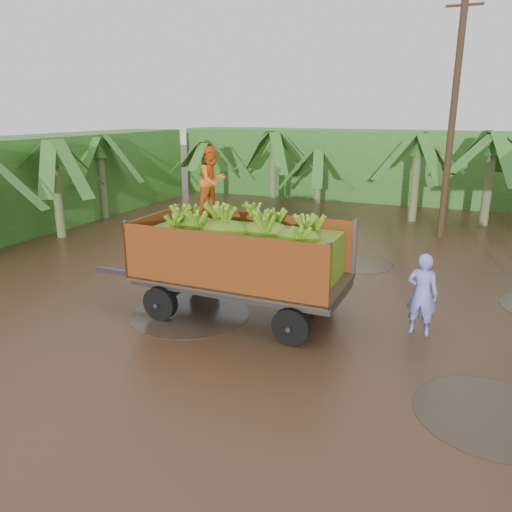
{
  "coord_description": "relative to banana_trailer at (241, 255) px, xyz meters",
  "views": [
    {
      "loc": [
        2.14,
        -11.07,
        4.6
      ],
      "look_at": [
        -2.23,
        -0.71,
        1.31
      ],
      "focal_mm": 35.0,
      "sensor_mm": 36.0,
      "label": 1
    }
  ],
  "objects": [
    {
      "name": "utility_pole",
      "position": [
        3.84,
        9.59,
        2.91
      ],
      "size": [
        1.2,
        0.24,
        8.6
      ],
      "color": "#47301E",
      "rests_on": "ground"
    },
    {
      "name": "ground",
      "position": [
        2.39,
        1.2,
        -1.44
      ],
      "size": [
        100.0,
        100.0,
        0.0
      ],
      "primitive_type": "plane",
      "color": "black",
      "rests_on": "ground"
    },
    {
      "name": "man_blue",
      "position": [
        3.94,
        0.52,
        -0.55
      ],
      "size": [
        0.7,
        0.51,
        1.78
      ],
      "primitive_type": "imported",
      "rotation": [
        0.0,
        0.0,
        3.0
      ],
      "color": "#7D8AE5",
      "rests_on": "ground"
    },
    {
      "name": "hedge_west",
      "position": [
        -11.61,
        5.2,
        0.36
      ],
      "size": [
        3.0,
        18.0,
        3.6
      ],
      "primitive_type": "cube",
      "color": "#2D661E",
      "rests_on": "ground"
    },
    {
      "name": "hedge_north",
      "position": [
        0.39,
        17.2,
        0.36
      ],
      "size": [
        22.0,
        3.0,
        3.6
      ],
      "primitive_type": "cube",
      "color": "#2D661E",
      "rests_on": "ground"
    },
    {
      "name": "banana_trailer",
      "position": [
        0.0,
        0.0,
        0.0
      ],
      "size": [
        6.64,
        2.38,
        3.8
      ],
      "rotation": [
        0.0,
        0.0,
        -0.01
      ],
      "color": "#A24A17",
      "rests_on": "ground"
    },
    {
      "name": "banana_plants",
      "position": [
        -2.74,
        7.28,
        0.38
      ],
      "size": [
        24.17,
        20.18,
        4.23
      ],
      "color": "#2D661E",
      "rests_on": "ground"
    }
  ]
}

